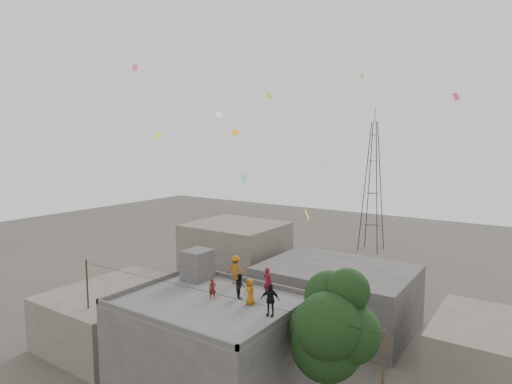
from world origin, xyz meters
TOP-DOWN VIEW (x-y plane):
  - main_building at (0.00, 0.00)m, footprint 10.00×8.00m
  - parapet at (0.00, 0.00)m, footprint 10.00×8.00m
  - stair_head_box at (-3.20, 2.60)m, footprint 1.60×1.80m
  - neighbor_west at (-11.00, 2.00)m, footprint 8.00×10.00m
  - neighbor_north at (2.00, 14.00)m, footprint 12.00×9.00m
  - neighbor_northwest at (-10.00, 16.00)m, footprint 9.00×8.00m
  - neighbor_east at (14.00, 10.00)m, footprint 7.00×8.00m
  - tree at (7.37, 0.60)m, footprint 4.90×4.60m
  - utility_line at (0.50, -1.25)m, footprint 20.12×0.62m
  - transmission_tower at (-4.00, 40.00)m, footprint 2.97×2.97m
  - person_red_adult at (2.34, 2.65)m, footprint 0.70×0.53m
  - person_orange_child at (2.29, 0.86)m, footprint 0.79×0.58m
  - person_dark_child at (1.15, 1.46)m, footprint 0.89×0.86m
  - person_dark_adult at (4.05, 0.19)m, footprint 1.11×0.74m
  - person_orange_adult at (-0.54, 3.29)m, footprint 1.38×1.09m
  - person_red_child at (-0.06, 0.38)m, footprint 0.51×0.51m
  - kites at (0.02, 6.65)m, footprint 21.27×11.13m

SIDE VIEW (x-z plane):
  - neighbor_west at x=-11.00m, z-range 0.00..4.00m
  - neighbor_east at x=14.00m, z-range 0.00..4.40m
  - neighbor_north at x=2.00m, z-range 0.00..5.00m
  - main_building at x=0.00m, z-range 0.00..6.10m
  - neighbor_northwest at x=-10.00m, z-range 0.00..7.00m
  - utility_line at x=0.50m, z-range 0.13..7.53m
  - tree at x=7.37m, z-range 1.55..10.65m
  - parapet at x=0.00m, z-range 6.10..6.40m
  - person_red_child at x=-0.06m, z-range 6.10..7.29m
  - person_dark_child at x=1.15m, z-range 6.10..7.54m
  - person_orange_child at x=2.29m, z-range 6.10..7.61m
  - person_red_adult at x=2.34m, z-range 6.10..7.81m
  - person_dark_adult at x=4.05m, z-range 6.10..7.85m
  - person_orange_adult at x=-0.54m, z-range 6.10..7.97m
  - stair_head_box at x=-3.20m, z-range 6.10..8.10m
  - transmission_tower at x=-4.00m, z-range -0.93..19.07m
  - kites at x=0.02m, z-range 10.69..22.75m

